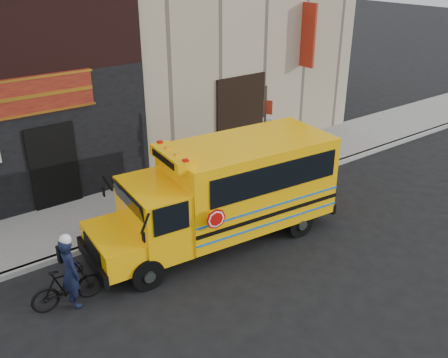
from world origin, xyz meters
TOP-DOWN VIEW (x-y plane):
  - ground at (0.00, 0.00)m, footprint 120.00×120.00m
  - curb at (0.00, 2.60)m, footprint 40.00×0.20m
  - sidewalk at (0.00, 4.10)m, footprint 40.00×3.00m
  - school_bus at (-0.03, 0.89)m, footprint 7.05×2.71m
  - sign_pole at (2.76, 2.62)m, footprint 0.14×0.29m
  - bicycle at (-4.65, 0.70)m, footprint 1.68×0.57m
  - cyclist at (-4.57, 0.60)m, footprint 0.46×0.65m

SIDE VIEW (x-z plane):
  - ground at x=0.00m, z-range 0.00..0.00m
  - curb at x=0.00m, z-range 0.00..0.15m
  - sidewalk at x=0.00m, z-range 0.00..0.15m
  - bicycle at x=-4.65m, z-range 0.00..0.99m
  - cyclist at x=-4.57m, z-range 0.00..1.70m
  - school_bus at x=-0.03m, z-range 0.05..2.97m
  - sign_pole at x=2.76m, z-range 0.17..3.72m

